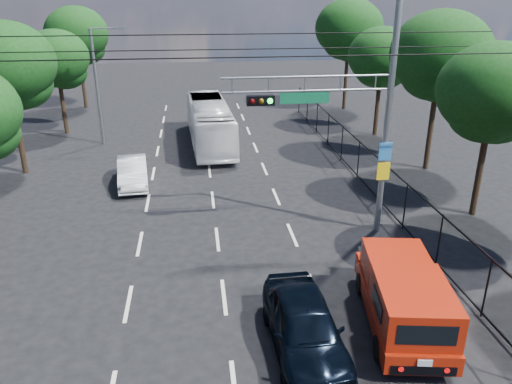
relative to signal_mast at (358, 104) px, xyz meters
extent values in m
cube|color=beige|center=(-8.28, -3.99, -5.24)|extent=(0.12, 2.00, 0.01)
cube|color=beige|center=(-8.28, 0.01, -5.24)|extent=(0.12, 2.00, 0.01)
cube|color=beige|center=(-8.28, 4.01, -5.24)|extent=(0.12, 2.00, 0.01)
cube|color=beige|center=(-8.28, 8.01, -5.24)|extent=(0.12, 2.00, 0.01)
cube|color=beige|center=(-8.28, 12.01, -5.24)|extent=(0.12, 2.00, 0.01)
cube|color=beige|center=(-8.28, 16.01, -5.24)|extent=(0.12, 2.00, 0.01)
cube|color=beige|center=(-8.28, 20.01, -5.24)|extent=(0.12, 2.00, 0.01)
cube|color=beige|center=(-8.28, 24.01, -5.24)|extent=(0.12, 2.00, 0.01)
cube|color=beige|center=(-5.28, -3.99, -5.24)|extent=(0.12, 2.00, 0.01)
cube|color=beige|center=(-5.28, 0.01, -5.24)|extent=(0.12, 2.00, 0.01)
cube|color=beige|center=(-5.28, 4.01, -5.24)|extent=(0.12, 2.00, 0.01)
cube|color=beige|center=(-5.28, 8.01, -5.24)|extent=(0.12, 2.00, 0.01)
cube|color=beige|center=(-5.28, 12.01, -5.24)|extent=(0.12, 2.00, 0.01)
cube|color=beige|center=(-5.28, 16.01, -5.24)|extent=(0.12, 2.00, 0.01)
cube|color=beige|center=(-5.28, 20.01, -5.24)|extent=(0.12, 2.00, 0.01)
cube|color=beige|center=(-5.28, 24.01, -5.24)|extent=(0.12, 2.00, 0.01)
cube|color=beige|center=(-2.28, -7.99, -5.24)|extent=(0.12, 2.00, 0.01)
cube|color=beige|center=(-2.28, -3.99, -5.24)|extent=(0.12, 2.00, 0.01)
cube|color=beige|center=(-2.28, 0.01, -5.24)|extent=(0.12, 2.00, 0.01)
cube|color=beige|center=(-2.28, 4.01, -5.24)|extent=(0.12, 2.00, 0.01)
cube|color=beige|center=(-2.28, 8.01, -5.24)|extent=(0.12, 2.00, 0.01)
cube|color=beige|center=(-2.28, 12.01, -5.24)|extent=(0.12, 2.00, 0.01)
cube|color=beige|center=(-2.28, 16.01, -5.24)|extent=(0.12, 2.00, 0.01)
cube|color=beige|center=(-2.28, 20.01, -5.24)|extent=(0.12, 2.00, 0.01)
cube|color=beige|center=(-2.28, 24.01, -5.24)|extent=(0.12, 2.00, 0.01)
cylinder|color=slate|center=(1.22, 0.01, -0.49)|extent=(0.24, 0.24, 9.50)
cylinder|color=slate|center=(-1.88, 0.01, 1.01)|extent=(6.20, 0.08, 0.08)
cylinder|color=slate|center=(-1.88, 0.01, 0.51)|extent=(6.20, 0.08, 0.08)
cube|color=black|center=(-3.58, 0.01, 0.21)|extent=(1.00, 0.28, 0.35)
sphere|color=#3F0505|center=(-3.90, -0.14, 0.21)|extent=(0.20, 0.20, 0.20)
sphere|color=#4C3805|center=(-3.58, -0.14, 0.21)|extent=(0.20, 0.20, 0.20)
sphere|color=#0CE533|center=(-3.26, -0.14, 0.21)|extent=(0.20, 0.20, 0.20)
cube|color=#0D613C|center=(-1.98, 0.01, 0.26)|extent=(1.80, 0.05, 0.40)
cube|color=#2872BD|center=(1.20, -0.13, -1.84)|extent=(0.50, 0.04, 0.70)
cube|color=yellow|center=(1.20, -0.13, -2.64)|extent=(0.50, 0.04, 0.70)
cylinder|color=slate|center=(0.62, 0.01, 0.76)|extent=(0.05, 0.05, 0.50)
cylinder|color=slate|center=(-0.68, 0.01, 0.76)|extent=(0.05, 0.05, 0.50)
cylinder|color=slate|center=(-1.98, 0.01, 0.76)|extent=(0.05, 0.05, 0.50)
cylinder|color=slate|center=(-3.28, 0.01, 0.76)|extent=(0.05, 0.05, 0.50)
cylinder|color=slate|center=(-4.58, 0.01, 0.76)|extent=(0.05, 0.05, 0.50)
cylinder|color=slate|center=(-11.78, 14.01, -1.74)|extent=(0.18, 0.18, 7.00)
cylinder|color=slate|center=(-10.98, 14.01, 1.76)|extent=(1.60, 0.09, 0.09)
cube|color=slate|center=(-10.08, 14.01, 1.76)|extent=(0.60, 0.22, 0.15)
cylinder|color=black|center=(-5.28, -1.99, 1.96)|extent=(22.00, 0.04, 0.04)
cylinder|color=black|center=(-5.28, 1.51, 2.36)|extent=(22.00, 0.04, 0.04)
cylinder|color=black|center=(-5.28, 3.01, 1.66)|extent=(22.00, 0.04, 0.04)
cube|color=black|center=(2.32, 4.01, -3.29)|extent=(0.04, 34.00, 0.06)
cube|color=black|center=(2.32, 4.01, -5.09)|extent=(0.04, 34.00, 0.06)
cylinder|color=black|center=(2.32, -5.99, -4.24)|extent=(0.06, 0.06, 2.00)
cylinder|color=black|center=(2.32, -2.99, -4.24)|extent=(0.06, 0.06, 2.00)
cylinder|color=black|center=(2.32, 0.01, -4.24)|extent=(0.06, 0.06, 2.00)
cylinder|color=black|center=(2.32, 3.01, -4.24)|extent=(0.06, 0.06, 2.00)
cylinder|color=black|center=(2.32, 6.01, -4.24)|extent=(0.06, 0.06, 2.00)
cylinder|color=black|center=(2.32, 9.01, -4.24)|extent=(0.06, 0.06, 2.00)
cylinder|color=black|center=(2.32, 12.01, -4.24)|extent=(0.06, 0.06, 2.00)
cylinder|color=black|center=(2.32, 15.01, -4.24)|extent=(0.06, 0.06, 2.00)
cylinder|color=black|center=(2.32, 18.01, -4.24)|extent=(0.06, 0.06, 2.00)
cylinder|color=black|center=(2.32, 21.01, -4.24)|extent=(0.06, 0.06, 2.00)
cylinder|color=black|center=(5.92, 1.01, -3.14)|extent=(0.28, 0.28, 4.20)
ellipsoid|color=black|center=(5.92, 1.01, 0.16)|extent=(4.50, 4.50, 3.83)
ellipsoid|color=black|center=(6.32, 1.31, -0.89)|extent=(3.00, 3.00, 2.40)
ellipsoid|color=black|center=(5.57, 0.81, -0.74)|extent=(2.85, 2.85, 2.28)
cylinder|color=black|center=(6.52, 7.01, -2.86)|extent=(0.28, 0.28, 4.76)
ellipsoid|color=black|center=(6.52, 7.01, 0.88)|extent=(5.10, 5.10, 4.33)
ellipsoid|color=black|center=(6.92, 7.31, -0.31)|extent=(3.40, 3.40, 2.72)
ellipsoid|color=black|center=(6.17, 6.81, -0.14)|extent=(3.23, 3.23, 2.58)
cylinder|color=black|center=(6.12, 14.01, -3.23)|extent=(0.28, 0.28, 4.03)
ellipsoid|color=black|center=(6.12, 14.01, -0.06)|extent=(4.32, 4.32, 3.67)
ellipsoid|color=black|center=(6.52, 14.31, -1.07)|extent=(2.88, 2.88, 2.30)
ellipsoid|color=black|center=(5.77, 13.81, -0.92)|extent=(2.74, 2.74, 2.19)
cylinder|color=black|center=(6.32, 22.01, -2.78)|extent=(0.28, 0.28, 4.93)
ellipsoid|color=black|center=(6.32, 22.01, 1.09)|extent=(5.28, 5.28, 4.49)
ellipsoid|color=black|center=(6.72, 22.31, -0.14)|extent=(3.52, 3.52, 2.82)
ellipsoid|color=black|center=(5.97, 21.81, 0.04)|extent=(3.34, 3.34, 2.68)
cylinder|color=black|center=(-15.08, 9.01, -3.00)|extent=(0.28, 0.28, 4.48)
ellipsoid|color=black|center=(-15.08, 9.01, 0.52)|extent=(4.80, 4.80, 4.08)
ellipsoid|color=black|center=(-14.68, 9.31, -0.60)|extent=(3.20, 3.20, 2.56)
ellipsoid|color=black|center=(-15.43, 8.81, -0.44)|extent=(3.04, 3.04, 2.43)
cylinder|color=black|center=(-14.68, 17.01, -3.28)|extent=(0.28, 0.28, 3.92)
ellipsoid|color=black|center=(-14.68, 17.01, -0.20)|extent=(4.20, 4.20, 3.57)
ellipsoid|color=black|center=(-14.28, 17.31, -1.18)|extent=(2.80, 2.80, 2.24)
ellipsoid|color=black|center=(-15.03, 16.81, -1.04)|extent=(2.66, 2.66, 2.13)
cylinder|color=black|center=(-14.88, 25.01, -2.95)|extent=(0.28, 0.28, 4.59)
ellipsoid|color=black|center=(-14.88, 25.01, 0.66)|extent=(4.92, 4.92, 4.18)
ellipsoid|color=black|center=(-14.48, 25.31, -0.49)|extent=(3.28, 3.28, 2.62)
ellipsoid|color=black|center=(-15.23, 24.81, -0.32)|extent=(3.12, 3.12, 2.49)
cylinder|color=black|center=(-0.87, -4.34, -4.89)|extent=(0.37, 0.74, 0.70)
cylinder|color=black|center=(0.81, -4.63, -4.89)|extent=(0.37, 0.74, 0.70)
cylinder|color=black|center=(-1.38, -7.42, -4.89)|extent=(0.37, 0.74, 0.70)
cylinder|color=black|center=(0.30, -7.70, -4.89)|extent=(0.37, 0.74, 0.70)
cube|color=#931908|center=(-0.28, -6.02, -4.62)|extent=(2.71, 5.27, 0.56)
cube|color=#931908|center=(0.09, -3.79, -4.54)|extent=(1.92, 0.85, 0.55)
cube|color=black|center=(0.13, -3.52, -4.29)|extent=(1.75, 0.68, 0.31)
cube|color=#931908|center=(-0.09, -4.88, -3.89)|extent=(2.04, 1.83, 0.95)
cube|color=black|center=(-0.22, -5.63, -3.84)|extent=(1.54, 0.31, 0.55)
cube|color=#931908|center=(-0.47, -7.11, -3.82)|extent=(2.27, 2.84, 1.05)
cube|color=black|center=(0.46, -7.27, -3.79)|extent=(0.24, 1.20, 0.45)
cube|color=black|center=(-1.40, -6.96, -3.79)|extent=(0.24, 1.20, 0.45)
cube|color=black|center=(-0.68, -8.36, -3.79)|extent=(1.45, 0.29, 0.55)
cube|color=black|center=(-0.70, -8.48, -4.74)|extent=(1.60, 0.34, 0.26)
cube|color=silver|center=(-0.70, -8.52, -4.49)|extent=(0.35, 0.09, 0.18)
imported|color=black|center=(-3.28, -6.78, -4.47)|extent=(1.92, 4.59, 1.55)
imported|color=white|center=(-5.03, 13.13, -3.86)|extent=(2.82, 10.03, 2.76)
imported|color=silver|center=(-9.16, 6.49, -4.58)|extent=(1.84, 4.16, 1.33)
camera|label=1|loc=(-5.94, -17.52, 3.87)|focal=35.00mm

